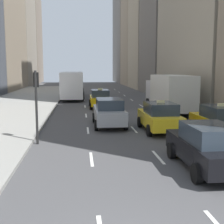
# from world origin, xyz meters

# --- Properties ---
(sidewalk_left) EXTENTS (8.00, 66.00, 0.15)m
(sidewalk_left) POSITION_xyz_m (-7.00, 27.00, 0.07)
(sidewalk_left) COLOR gray
(sidewalk_left) RESTS_ON ground
(lane_markings) EXTENTS (5.72, 56.00, 0.01)m
(lane_markings) POSITION_xyz_m (2.60, 23.00, 0.01)
(lane_markings) COLOR white
(lane_markings) RESTS_ON ground
(taxi_lead) EXTENTS (2.02, 4.40, 1.87)m
(taxi_lead) POSITION_xyz_m (6.80, 11.38, 0.88)
(taxi_lead) COLOR yellow
(taxi_lead) RESTS_ON ground
(taxi_second) EXTENTS (2.02, 4.40, 1.87)m
(taxi_second) POSITION_xyz_m (1.20, 24.79, 0.88)
(taxi_second) COLOR yellow
(taxi_second) RESTS_ON ground
(taxi_third) EXTENTS (2.02, 4.40, 1.87)m
(taxi_third) POSITION_xyz_m (4.00, 13.31, 0.88)
(taxi_third) COLOR yellow
(taxi_third) RESTS_ON ground
(sedan_black_near) EXTENTS (2.02, 4.63, 1.80)m
(sedan_black_near) POSITION_xyz_m (1.20, 15.29, 0.91)
(sedan_black_near) COLOR #9EA0A5
(sedan_black_near) RESTS_ON ground
(sedan_silver_behind) EXTENTS (2.02, 4.60, 1.70)m
(sedan_silver_behind) POSITION_xyz_m (4.00, 6.29, 0.87)
(sedan_silver_behind) COLOR black
(sedan_silver_behind) RESTS_ON ground
(city_bus) EXTENTS (2.80, 11.61, 3.25)m
(city_bus) POSITION_xyz_m (-1.61, 34.89, 1.79)
(city_bus) COLOR silver
(city_bus) RESTS_ON ground
(box_truck) EXTENTS (2.58, 8.40, 3.15)m
(box_truck) POSITION_xyz_m (6.80, 21.14, 1.71)
(box_truck) COLOR silver
(box_truck) RESTS_ON ground
(traffic_light_pole) EXTENTS (0.24, 0.42, 3.60)m
(traffic_light_pole) POSITION_xyz_m (-2.75, 10.95, 2.41)
(traffic_light_pole) COLOR black
(traffic_light_pole) RESTS_ON ground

